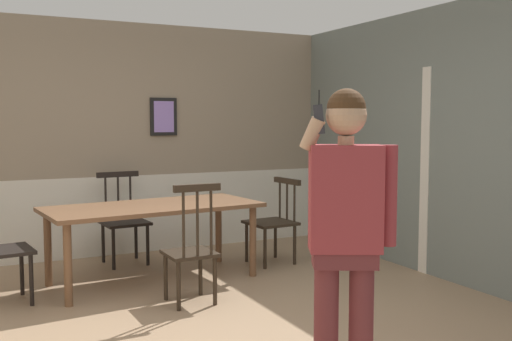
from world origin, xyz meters
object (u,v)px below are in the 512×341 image
at_px(chair_at_table_head, 273,221).
at_px(chair_opposite_corner, 124,220).
at_px(chair_near_window, 191,249).
at_px(person_figure, 346,220).
at_px(dining_table, 153,213).

xyz_separation_m(chair_at_table_head, chair_opposite_corner, (-1.48, 0.71, 0.02)).
distance_m(chair_near_window, person_figure, 2.05).
xyz_separation_m(dining_table, person_figure, (0.28, -2.82, 0.34)).
distance_m(dining_table, chair_near_window, 0.87).
bearing_deg(chair_opposite_corner, chair_near_window, 91.17).
distance_m(dining_table, chair_opposite_corner, 0.87).
bearing_deg(chair_at_table_head, person_figure, 154.28).
height_order(chair_near_window, chair_at_table_head, chair_near_window).
bearing_deg(chair_opposite_corner, person_figure, 91.30).
bearing_deg(dining_table, person_figure, -84.37).
distance_m(chair_near_window, chair_at_table_head, 1.64).
distance_m(chair_at_table_head, chair_opposite_corner, 1.64).
xyz_separation_m(chair_at_table_head, person_figure, (-1.12, -2.96, 0.54)).
relative_size(chair_opposite_corner, person_figure, 0.57).
bearing_deg(person_figure, dining_table, -57.10).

